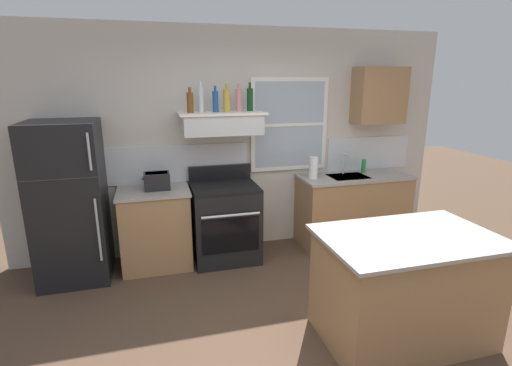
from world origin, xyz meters
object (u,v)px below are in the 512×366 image
(bottle_champagne_gold_foil, at_px, (227,100))
(dish_soap_bottle, at_px, (364,166))
(kitchen_island, at_px, (404,287))
(bottle_blue_liqueur, at_px, (215,101))
(toaster, at_px, (157,181))
(refrigerator, at_px, (70,203))
(bottle_rose_pink, at_px, (239,100))
(paper_towel_roll, at_px, (314,168))
(bottle_clear_tall, at_px, (201,99))
(bottle_dark_green_wine, at_px, (250,99))
(stove_range, at_px, (225,222))
(bottle_amber_wine, at_px, (190,102))

(bottle_champagne_gold_foil, xyz_separation_m, dish_soap_bottle, (1.82, 0.07, -0.88))
(kitchen_island, bearing_deg, bottle_blue_liqueur, 122.12)
(toaster, distance_m, kitchen_island, 2.72)
(refrigerator, relative_size, bottle_champagne_gold_foil, 5.48)
(bottle_rose_pink, bearing_deg, dish_soap_bottle, 0.31)
(toaster, height_order, paper_towel_roll, paper_towel_roll)
(bottle_blue_liqueur, distance_m, bottle_champagne_gold_foil, 0.13)
(toaster, xyz_separation_m, dish_soap_bottle, (2.63, 0.09, -0.01))
(bottle_rose_pink, bearing_deg, kitchen_island, -64.72)
(bottle_champagne_gold_foil, distance_m, bottle_rose_pink, 0.16)
(bottle_clear_tall, height_order, dish_soap_bottle, bottle_clear_tall)
(bottle_dark_green_wine, height_order, paper_towel_roll, bottle_dark_green_wine)
(refrigerator, distance_m, bottle_dark_green_wine, 2.25)
(refrigerator, height_order, kitchen_island, refrigerator)
(toaster, height_order, dish_soap_bottle, toaster)
(stove_range, relative_size, bottle_champagne_gold_foil, 3.51)
(stove_range, height_order, bottle_champagne_gold_foil, bottle_champagne_gold_foil)
(stove_range, distance_m, dish_soap_bottle, 1.96)
(bottle_champagne_gold_foil, bearing_deg, bottle_blue_liqueur, 174.11)
(bottle_amber_wine, height_order, bottle_blue_liqueur, bottle_blue_liqueur)
(dish_soap_bottle, bearing_deg, bottle_blue_liqueur, -178.29)
(bottle_champagne_gold_foil, height_order, bottle_dark_green_wine, bottle_dark_green_wine)
(stove_range, xyz_separation_m, bottle_rose_pink, (0.21, 0.13, 1.41))
(bottle_rose_pink, bearing_deg, bottle_amber_wine, -173.52)
(bottle_clear_tall, bearing_deg, bottle_champagne_gold_foil, -17.11)
(refrigerator, relative_size, dish_soap_bottle, 9.45)
(bottle_amber_wine, distance_m, bottle_blue_liqueur, 0.28)
(bottle_amber_wine, relative_size, paper_towel_roll, 1.01)
(toaster, relative_size, bottle_dark_green_wine, 0.93)
(bottle_champagne_gold_foil, bearing_deg, kitchen_island, -60.48)
(paper_towel_roll, height_order, kitchen_island, paper_towel_roll)
(stove_range, distance_m, kitchen_island, 2.16)
(bottle_amber_wine, bearing_deg, bottle_rose_pink, 6.48)
(bottle_champagne_gold_foil, xyz_separation_m, bottle_dark_green_wine, (0.29, 0.07, 0.00))
(toaster, height_order, bottle_champagne_gold_foil, bottle_champagne_gold_foil)
(bottle_amber_wine, distance_m, dish_soap_bottle, 2.39)
(refrigerator, distance_m, dish_soap_bottle, 3.54)
(bottle_rose_pink, bearing_deg, bottle_champagne_gold_foil, -157.43)
(bottle_dark_green_wine, relative_size, dish_soap_bottle, 1.77)
(toaster, xyz_separation_m, bottle_dark_green_wine, (1.10, 0.10, 0.87))
(refrigerator, distance_m, bottle_amber_wine, 1.65)
(toaster, bearing_deg, bottle_rose_pink, 5.00)
(bottle_clear_tall, bearing_deg, bottle_rose_pink, -3.06)
(bottle_rose_pink, height_order, paper_towel_roll, bottle_rose_pink)
(toaster, xyz_separation_m, paper_towel_roll, (1.88, -0.01, 0.04))
(bottle_rose_pink, height_order, kitchen_island, bottle_rose_pink)
(refrigerator, bearing_deg, toaster, 4.28)
(bottle_amber_wine, height_order, paper_towel_roll, bottle_amber_wine)
(stove_range, bearing_deg, toaster, 176.61)
(paper_towel_roll, bearing_deg, bottle_dark_green_wine, 172.45)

